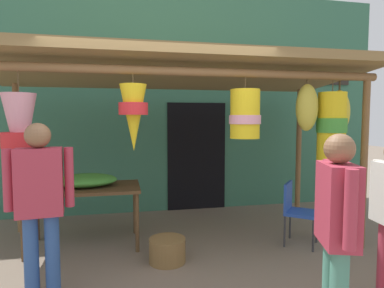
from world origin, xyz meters
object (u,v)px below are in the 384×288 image
(flower_heap_on_table, at_px, (86,180))
(vendor_in_orange, at_px, (337,224))
(passerby_at_right, at_px, (40,198))
(display_table, at_px, (84,193))
(wicker_basket_by_table, at_px, (167,250))
(folding_chair, at_px, (296,208))

(flower_heap_on_table, xyz_separation_m, vendor_in_orange, (1.99, -2.50, 0.06))
(flower_heap_on_table, distance_m, passerby_at_right, 1.41)
(vendor_in_orange, height_order, passerby_at_right, passerby_at_right)
(display_table, distance_m, wicker_basket_by_table, 1.38)
(flower_heap_on_table, relative_size, wicker_basket_by_table, 1.92)
(display_table, distance_m, vendor_in_orange, 3.20)
(folding_chair, bearing_deg, flower_heap_on_table, 168.63)
(folding_chair, bearing_deg, vendor_in_orange, -111.71)
(vendor_in_orange, distance_m, passerby_at_right, 2.52)
(folding_chair, height_order, vendor_in_orange, vendor_in_orange)
(display_table, bearing_deg, vendor_in_orange, -50.71)
(flower_heap_on_table, xyz_separation_m, folding_chair, (2.76, -0.56, -0.38))
(flower_heap_on_table, bearing_deg, vendor_in_orange, -51.40)
(display_table, height_order, wicker_basket_by_table, display_table)
(wicker_basket_by_table, relative_size, vendor_in_orange, 0.27)
(folding_chair, height_order, wicker_basket_by_table, folding_chair)
(display_table, bearing_deg, folding_chair, -10.76)
(display_table, bearing_deg, passerby_at_right, -100.03)
(display_table, xyz_separation_m, passerby_at_right, (-0.24, -1.36, 0.26))
(passerby_at_right, bearing_deg, vendor_in_orange, -26.16)
(passerby_at_right, bearing_deg, wicker_basket_by_table, 26.24)
(display_table, relative_size, passerby_at_right, 0.87)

